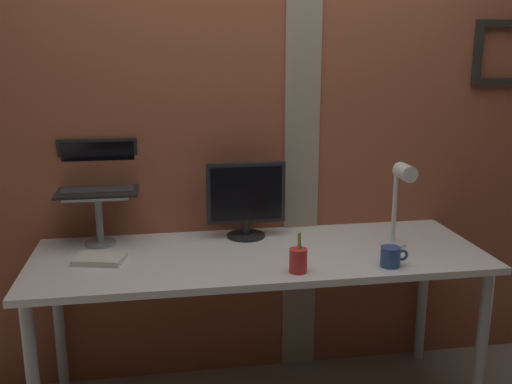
% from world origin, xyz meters
% --- Properties ---
extents(brick_wall_back, '(3.54, 0.16, 2.35)m').
position_xyz_m(brick_wall_back, '(0.00, 0.37, 1.17)').
color(brick_wall_back, brown).
rests_on(brick_wall_back, ground_plane).
extents(desk, '(1.97, 0.70, 0.76)m').
position_xyz_m(desk, '(-0.06, -0.04, 0.69)').
color(desk, white).
rests_on(desk, ground_plane).
extents(monitor, '(0.37, 0.18, 0.36)m').
position_xyz_m(monitor, '(-0.09, 0.19, 0.96)').
color(monitor, black).
rests_on(monitor, desk).
extents(laptop_stand, '(0.28, 0.22, 0.24)m').
position_xyz_m(laptop_stand, '(-0.76, 0.19, 0.92)').
color(laptop_stand, gray).
rests_on(laptop_stand, desk).
extents(laptop, '(0.36, 0.26, 0.23)m').
position_xyz_m(laptop, '(-0.76, 0.26, 1.07)').
color(laptop, black).
rests_on(laptop, laptop_stand).
extents(desk_lamp, '(0.12, 0.20, 0.39)m').
position_xyz_m(desk_lamp, '(0.55, -0.09, 1.01)').
color(desk_lamp, white).
rests_on(desk_lamp, desk).
extents(pen_cup, '(0.07, 0.07, 0.16)m').
position_xyz_m(pen_cup, '(0.05, -0.29, 0.81)').
color(pen_cup, red).
rests_on(pen_cup, desk).
extents(coffee_mug, '(0.12, 0.08, 0.08)m').
position_xyz_m(coffee_mug, '(0.44, -0.29, 0.80)').
color(coffee_mug, '#2D4C8C').
rests_on(coffee_mug, desk).
extents(paper_clutter_stack, '(0.23, 0.18, 0.02)m').
position_xyz_m(paper_clutter_stack, '(-0.74, -0.04, 0.77)').
color(paper_clutter_stack, silver).
rests_on(paper_clutter_stack, desk).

